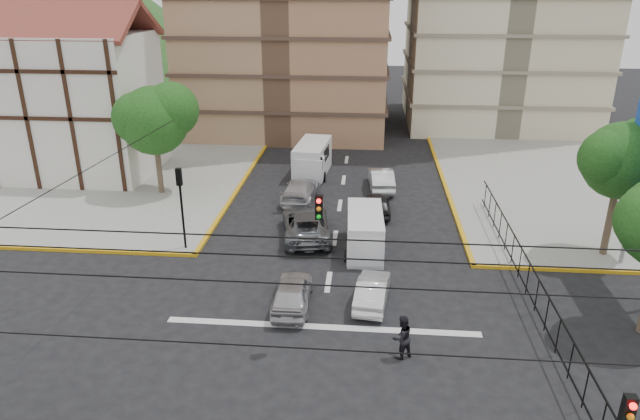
# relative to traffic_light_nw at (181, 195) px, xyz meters

# --- Properties ---
(ground) EXTENTS (160.00, 160.00, 0.00)m
(ground) POSITION_rel_traffic_light_nw_xyz_m (7.80, -7.80, -3.11)
(ground) COLOR black
(ground) RESTS_ON ground
(sidewalk_nw) EXTENTS (26.00, 26.00, 0.15)m
(sidewalk_nw) POSITION_rel_traffic_light_nw_xyz_m (-12.20, 12.20, -3.04)
(sidewalk_nw) COLOR gray
(sidewalk_nw) RESTS_ON ground
(sidewalk_ne) EXTENTS (26.00, 26.00, 0.15)m
(sidewalk_ne) POSITION_rel_traffic_light_nw_xyz_m (27.80, 12.20, -3.04)
(sidewalk_ne) COLOR gray
(sidewalk_ne) RESTS_ON ground
(stop_line) EXTENTS (13.00, 0.40, 0.01)m
(stop_line) POSITION_rel_traffic_light_nw_xyz_m (7.80, -6.60, -3.11)
(stop_line) COLOR silver
(stop_line) RESTS_ON ground
(tudor_building) EXTENTS (10.80, 8.05, 12.23)m
(tudor_building) POSITION_rel_traffic_light_nw_xyz_m (-11.20, 12.20, 2.14)
(tudor_building) COLOR silver
(tudor_building) RESTS_ON ground
(park_fence) EXTENTS (0.10, 22.50, 1.66)m
(park_fence) POSITION_rel_traffic_light_nw_xyz_m (16.80, -3.30, -3.11)
(park_fence) COLOR black
(park_fence) RESTS_ON ground
(tree_park_c) EXTENTS (4.65, 3.80, 7.25)m
(tree_park_c) POSITION_rel_traffic_light_nw_xyz_m (21.89, 1.21, 2.22)
(tree_park_c) COLOR #473828
(tree_park_c) RESTS_ON ground
(tree_tudor) EXTENTS (5.39, 4.40, 7.43)m
(tree_tudor) POSITION_rel_traffic_light_nw_xyz_m (-4.10, 8.21, 2.11)
(tree_tudor) COLOR #473828
(tree_tudor) RESTS_ON ground
(traffic_light_nw) EXTENTS (0.28, 0.22, 4.40)m
(traffic_light_nw) POSITION_rel_traffic_light_nw_xyz_m (0.00, 0.00, 0.00)
(traffic_light_nw) COLOR black
(traffic_light_nw) RESTS_ON ground
(traffic_light_hanging) EXTENTS (18.00, 9.12, 0.92)m
(traffic_light_hanging) POSITION_rel_traffic_light_nw_xyz_m (7.80, -9.84, 2.79)
(traffic_light_hanging) COLOR black
(traffic_light_hanging) RESTS_ON ground
(van_right_lane) EXTENTS (1.99, 4.69, 2.09)m
(van_right_lane) POSITION_rel_traffic_light_nw_xyz_m (9.45, 0.62, -2.10)
(van_right_lane) COLOR silver
(van_right_lane) RESTS_ON ground
(van_left_lane) EXTENTS (2.51, 5.39, 2.36)m
(van_left_lane) POSITION_rel_traffic_light_nw_xyz_m (5.44, 13.11, -1.97)
(van_left_lane) COLOR silver
(van_left_lane) RESTS_ON ground
(car_silver_front_left) EXTENTS (1.69, 4.05, 1.37)m
(car_silver_front_left) POSITION_rel_traffic_light_nw_xyz_m (6.37, -5.06, -2.43)
(car_silver_front_left) COLOR #B3B2B7
(car_silver_front_left) RESTS_ON ground
(car_white_front_right) EXTENTS (1.71, 3.85, 1.23)m
(car_white_front_right) POSITION_rel_traffic_light_nw_xyz_m (9.86, -4.48, -2.50)
(car_white_front_right) COLOR silver
(car_white_front_right) RESTS_ON ground
(car_grey_mid_left) EXTENTS (3.39, 5.82, 1.52)m
(car_grey_mid_left) POSITION_rel_traffic_light_nw_xyz_m (6.18, 2.28, -2.35)
(car_grey_mid_left) COLOR slate
(car_grey_mid_left) RESTS_ON ground
(car_silver_rear_left) EXTENTS (2.23, 4.91, 1.40)m
(car_silver_rear_left) POSITION_rel_traffic_light_nw_xyz_m (5.16, 7.93, -2.41)
(car_silver_rear_left) COLOR silver
(car_silver_rear_left) RESTS_ON ground
(car_darkgrey_mid_right) EXTENTS (1.54, 3.77, 1.28)m
(car_darkgrey_mid_right) POSITION_rel_traffic_light_nw_xyz_m (10.20, 5.99, -2.47)
(car_darkgrey_mid_right) COLOR black
(car_darkgrey_mid_right) RESTS_ON ground
(car_white_rear_right) EXTENTS (1.87, 4.48, 1.44)m
(car_white_rear_right) POSITION_rel_traffic_light_nw_xyz_m (10.43, 10.55, -2.39)
(car_white_rear_right) COLOR silver
(car_white_rear_right) RESTS_ON ground
(pedestrian_crosswalk) EXTENTS (1.09, 1.05, 1.78)m
(pedestrian_crosswalk) POSITION_rel_traffic_light_nw_xyz_m (10.96, -8.36, -2.22)
(pedestrian_crosswalk) COLOR black
(pedestrian_crosswalk) RESTS_ON ground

